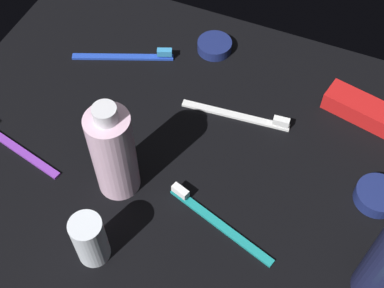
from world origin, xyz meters
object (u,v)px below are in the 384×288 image
bodywash_bottle (113,153)px  toothpaste_box_red (378,117)px  toothbrush_blue (129,55)px  toothbrush_purple (10,143)px  cream_tin_left (377,196)px  cream_tin_right (215,46)px  toothbrush_white (242,116)px  toothbrush_teal (214,219)px  deodorant_stick (90,240)px

bodywash_bottle → toothpaste_box_red: size_ratio=1.00×
bodywash_bottle → toothbrush_blue: bearing=113.8°
toothbrush_purple → toothpaste_box_red: size_ratio=1.01×
cream_tin_left → cream_tin_right: bearing=149.6°
toothbrush_white → toothbrush_purple: same height
bodywash_bottle → toothbrush_purple: bearing=-178.2°
bodywash_bottle → toothbrush_teal: (15.39, -0.46, -7.44)cm
toothbrush_purple → toothpaste_box_red: toothpaste_box_red is taller
toothbrush_blue → cream_tin_right: bearing=30.7°
bodywash_bottle → cream_tin_left: 38.47cm
toothbrush_purple → toothpaste_box_red: bearing=27.3°
toothpaste_box_red → cream_tin_right: (-30.11, 5.34, -0.67)cm
toothbrush_blue → toothpaste_box_red: (43.34, 2.50, 0.99)cm
toothpaste_box_red → cream_tin_right: 30.58cm
cream_tin_left → toothbrush_white: bearing=164.0°
bodywash_bottle → toothpaste_box_red: bodywash_bottle is taller
bodywash_bottle → toothbrush_purple: (-18.96, -0.58, -7.44)cm
toothbrush_teal → cream_tin_left: (20.47, 12.56, 0.48)cm
toothbrush_purple → cream_tin_right: size_ratio=2.89×
cream_tin_left → cream_tin_right: size_ratio=1.06×
toothbrush_white → toothbrush_blue: bearing=167.9°
toothbrush_teal → toothbrush_purple: same height
toothbrush_white → toothbrush_teal: bearing=-81.9°
bodywash_bottle → cream_tin_right: bearing=84.9°
cream_tin_left → cream_tin_right: 38.34cm
toothpaste_box_red → cream_tin_left: bearing=-65.9°
toothbrush_blue → toothbrush_white: 23.61cm
toothbrush_blue → toothbrush_purple: bearing=-109.3°
cream_tin_right → cream_tin_left: bearing=-30.4°
toothbrush_blue → toothbrush_teal: bearing=-43.1°
toothpaste_box_red → cream_tin_left: size_ratio=2.69×
toothbrush_purple → cream_tin_left: 56.26cm
bodywash_bottle → toothpaste_box_red: (32.90, 26.17, -6.45)cm
deodorant_stick → toothpaste_box_red: size_ratio=0.49×
deodorant_stick → toothbrush_teal: (13.36, 10.88, -3.70)cm
deodorant_stick → toothpaste_box_red: 48.66cm
toothbrush_teal → cream_tin_left: same height
bodywash_bottle → cream_tin_right: size_ratio=2.86×
toothbrush_purple → deodorant_stick: bearing=-27.1°
cream_tin_right → toothbrush_white: bearing=-52.4°
deodorant_stick → toothpaste_box_red: (30.87, 37.51, -2.71)cm
bodywash_bottle → cream_tin_right: (2.79, 31.52, -7.12)cm
toothbrush_teal → toothpaste_box_red: bearing=56.7°
bodywash_bottle → cream_tin_left: bodywash_bottle is taller
bodywash_bottle → toothbrush_teal: 17.10cm
cream_tin_left → toothbrush_teal: bearing=-148.5°
bodywash_bottle → toothbrush_teal: bearing=-1.7°
cream_tin_right → toothbrush_teal: bearing=-68.5°
toothpaste_box_red → cream_tin_left: 14.39cm
toothbrush_blue → cream_tin_left: same height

